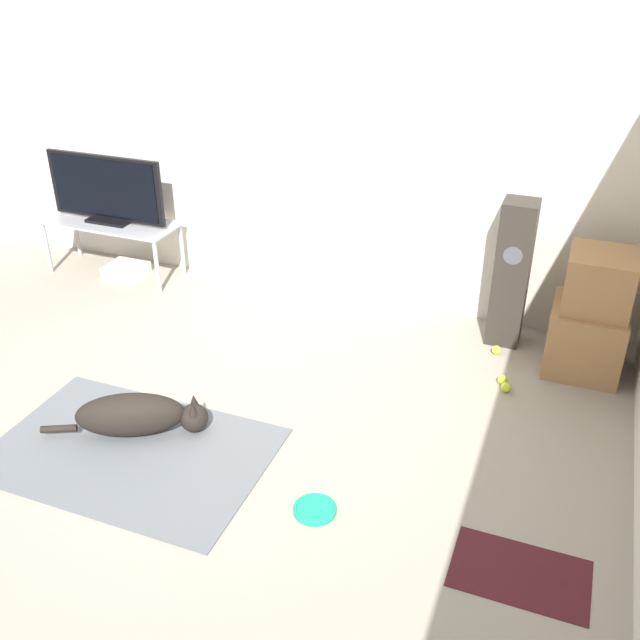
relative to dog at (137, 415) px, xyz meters
name	(u,v)px	position (x,y,z in m)	size (l,w,h in m)	color
ground_plane	(178,431)	(0.19, 0.11, -0.14)	(12.00, 12.00, 0.00)	#9E9384
wall_back	(307,136)	(0.19, 2.21, 1.13)	(8.00, 0.06, 2.55)	silver
area_rug	(131,451)	(0.04, -0.16, -0.14)	(1.59, 1.05, 0.01)	slate
dog	(137,415)	(0.00, 0.00, 0.00)	(0.90, 0.50, 0.27)	black
frisbee	(315,509)	(1.21, -0.22, -0.13)	(0.23, 0.23, 0.03)	#199E7A
cardboard_box_lower	(585,338)	(2.40, 1.73, 0.09)	(0.49, 0.51, 0.46)	#A87A4C
cardboard_box_upper	(600,281)	(2.42, 1.74, 0.52)	(0.42, 0.44, 0.39)	#A87A4C
floor_speaker	(512,274)	(1.85, 1.92, 0.39)	(0.24, 0.24, 1.07)	#2D2823
tv_stand	(111,227)	(-1.47, 1.87, 0.28)	(1.16, 0.45, 0.48)	#A8A8AD
tv	(106,190)	(-1.47, 1.87, 0.61)	(1.07, 0.20, 0.57)	black
tennis_ball_by_boxes	(502,380)	(1.94, 1.33, -0.11)	(0.07, 0.07, 0.07)	#C6E033
tennis_ball_near_speaker	(506,387)	(1.97, 1.25, -0.11)	(0.07, 0.07, 0.07)	#C6E033
tennis_ball_loose_on_carpet	(496,350)	(1.84, 1.69, -0.11)	(0.07, 0.07, 0.07)	#C6E033
game_console	(126,270)	(-1.38, 1.86, -0.09)	(0.33, 0.29, 0.09)	white
door_mat	(520,573)	(2.26, -0.25, -0.14)	(0.64, 0.40, 0.01)	#47191E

